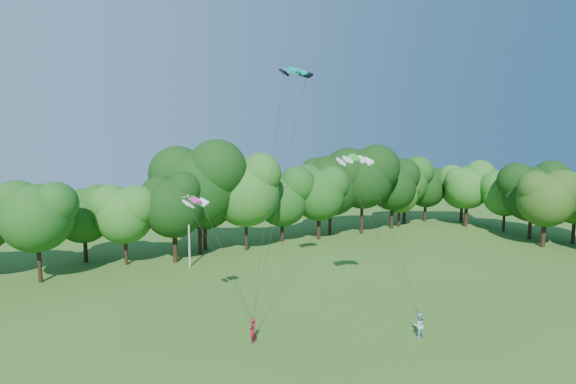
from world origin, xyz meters
TOP-DOWN VIEW (x-y plane):
  - utility_pole at (-1.83, 30.89)m, footprint 1.53×0.56m
  - kite_flyer_left at (-4.09, 10.86)m, footprint 0.74×0.73m
  - kite_flyer_right at (6.25, 5.78)m, footprint 1.01×0.88m
  - kite_teal at (1.76, 14.96)m, footprint 2.57×1.20m
  - kite_green at (5.32, 11.99)m, footprint 2.94×1.96m
  - kite_pink at (-6.09, 16.07)m, footprint 2.00×1.34m
  - tree_back_center at (1.16, 35.92)m, footprint 10.09×10.09m
  - tree_back_east at (34.28, 36.34)m, footprint 6.29×6.29m
  - tree_flank_east at (40.39, 16.76)m, footprint 7.50×7.50m

SIDE VIEW (x-z plane):
  - kite_flyer_left at x=-4.09m, z-range 0.00..1.71m
  - kite_flyer_right at x=6.25m, z-range 0.00..1.75m
  - utility_pole at x=-1.83m, z-range 0.12..8.02m
  - tree_back_east at x=34.28m, z-range 1.14..10.29m
  - tree_flank_east at x=40.39m, z-range 1.36..12.26m
  - tree_back_center at x=1.16m, z-range 1.83..16.51m
  - kite_pink at x=-6.09m, z-range 9.10..9.50m
  - kite_green at x=5.32m, z-range 12.10..12.58m
  - kite_teal at x=1.76m, z-range 18.81..19.36m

